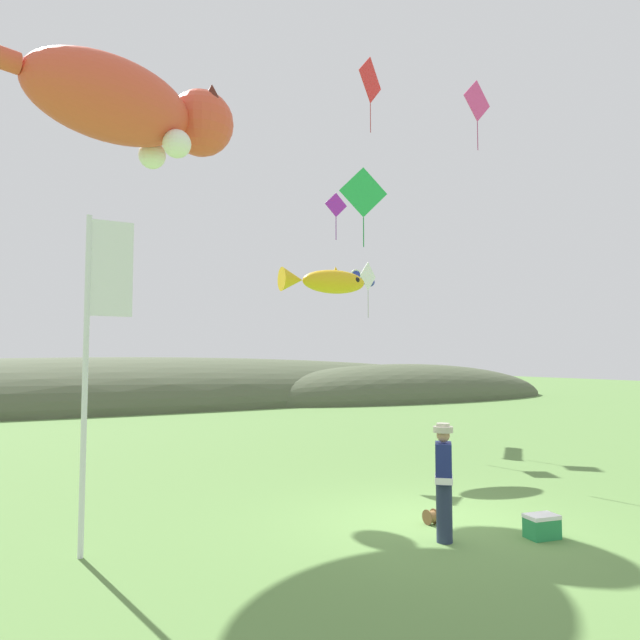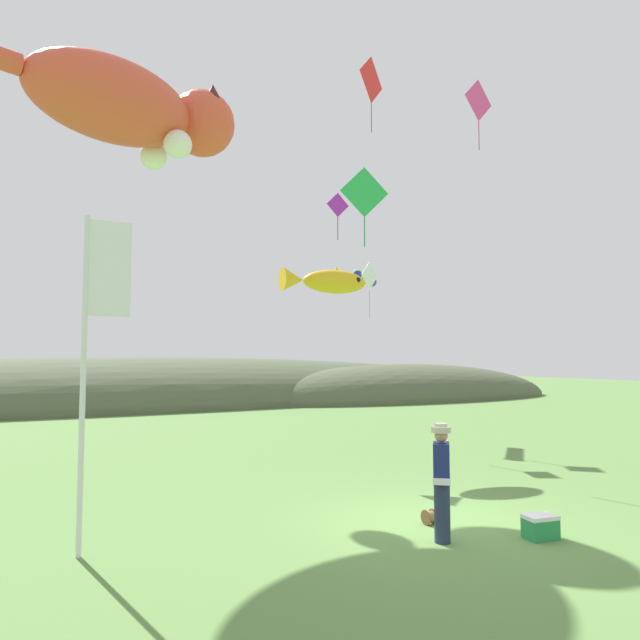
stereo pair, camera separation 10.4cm
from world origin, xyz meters
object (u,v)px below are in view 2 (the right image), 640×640
object	(u,v)px
kite_diamond_red	(371,80)
kite_diamond_pink	(478,101)
picnic_cooler	(540,527)
festival_banner_pole	(95,331)
kite_spool	(429,517)
kite_diamond_violet	(338,205)
kite_fish_windsock	(326,281)
kite_diamond_white	(369,277)
kite_giant_cat	(134,108)
kite_tube_streamer	(365,279)
kite_diamond_green	(364,193)
festival_attendant	(442,478)

from	to	relation	value
kite_diamond_red	kite_diamond_pink	size ratio (longest dim) A/B	1.07
picnic_cooler	festival_banner_pole	world-z (taller)	festival_banner_pole
kite_spool	kite_diamond_violet	size ratio (longest dim) A/B	0.13
picnic_cooler	kite_fish_windsock	size ratio (longest dim) A/B	0.21
kite_diamond_pink	kite_diamond_white	world-z (taller)	kite_diamond_pink
festival_banner_pole	kite_diamond_violet	size ratio (longest dim) A/B	2.58
kite_spool	kite_diamond_pink	world-z (taller)	kite_diamond_pink
kite_giant_cat	kite_tube_streamer	xyz separation A→B (m)	(9.05, 2.41, -3.82)
kite_giant_cat	kite_fish_windsock	distance (m)	7.09
kite_diamond_white	kite_diamond_red	bearing A→B (deg)	-120.24
kite_spool	kite_diamond_white	size ratio (longest dim) A/B	0.14
picnic_cooler	kite_diamond_red	world-z (taller)	kite_diamond_red
kite_diamond_red	kite_spool	bearing A→B (deg)	-116.00
picnic_cooler	kite_diamond_green	distance (m)	11.09
kite_spool	kite_diamond_violet	bearing A→B (deg)	66.98
kite_diamond_violet	kite_fish_windsock	bearing A→B (deg)	-123.46
kite_diamond_pink	kite_diamond_white	xyz separation A→B (m)	(-2.17, 2.80, -5.22)
kite_tube_streamer	kite_diamond_green	distance (m)	5.19
kite_giant_cat	picnic_cooler	bearing A→B (deg)	-64.65
kite_giant_cat	kite_diamond_green	distance (m)	6.91
festival_banner_pole	kite_diamond_white	bearing A→B (deg)	36.33
picnic_cooler	festival_banner_pole	size ratio (longest dim) A/B	0.11
kite_diamond_red	kite_diamond_violet	bearing A→B (deg)	70.88
kite_diamond_pink	kite_diamond_white	distance (m)	6.31
festival_banner_pole	kite_diamond_violet	world-z (taller)	kite_diamond_violet
kite_giant_cat	kite_diamond_green	size ratio (longest dim) A/B	3.39
kite_diamond_red	kite_diamond_violet	xyz separation A→B (m)	(1.75, 5.05, -2.41)
kite_spool	kite_tube_streamer	size ratio (longest dim) A/B	0.13
kite_fish_windsock	kite_tube_streamer	world-z (taller)	kite_tube_streamer
kite_spool	festival_attendant	bearing A→B (deg)	-116.77
kite_diamond_pink	kite_diamond_green	distance (m)	4.56
kite_giant_cat	festival_attendant	bearing A→B (deg)	-71.05
festival_attendant	kite_tube_streamer	distance (m)	13.73
kite_diamond_violet	picnic_cooler	bearing A→B (deg)	-106.57
kite_diamond_red	kite_diamond_green	bearing A→B (deg)	116.36
festival_banner_pole	kite_diamond_pink	bearing A→B (deg)	19.02
kite_fish_windsock	kite_diamond_green	distance (m)	3.11
kite_diamond_pink	kite_diamond_green	xyz separation A→B (m)	(-3.16, 1.54, -2.90)
kite_diamond_green	kite_diamond_white	bearing A→B (deg)	51.93
picnic_cooler	kite_tube_streamer	world-z (taller)	kite_tube_streamer
kite_diamond_red	kite_diamond_green	world-z (taller)	kite_diamond_red
kite_giant_cat	kite_fish_windsock	bearing A→B (deg)	-19.16
festival_attendant	picnic_cooler	distance (m)	1.73
kite_diamond_white	picnic_cooler	bearing A→B (deg)	-107.58
kite_giant_cat	kite_tube_streamer	size ratio (longest dim) A/B	4.43
kite_tube_streamer	kite_diamond_violet	xyz separation A→B (m)	(-0.75, 0.77, 2.93)
festival_banner_pole	festival_attendant	bearing A→B (deg)	-21.88
kite_tube_streamer	kite_diamond_red	bearing A→B (deg)	-120.29
kite_spool	kite_diamond_violet	xyz separation A→B (m)	(4.81, 11.33, 8.59)
picnic_cooler	kite_giant_cat	distance (m)	14.15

